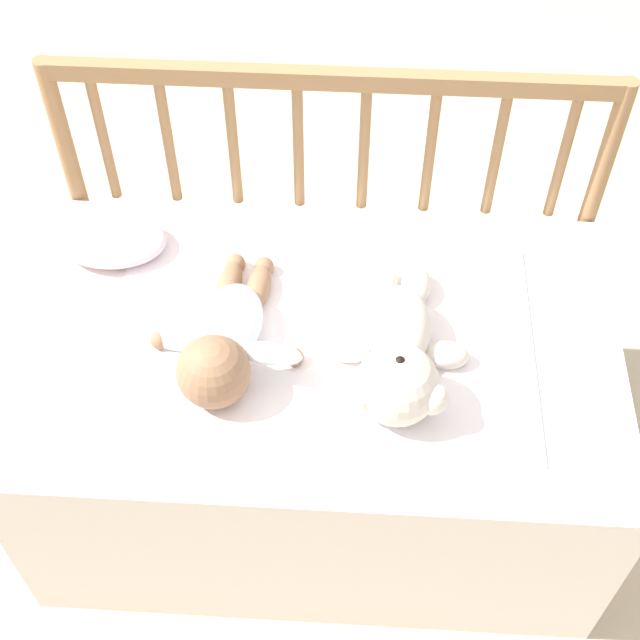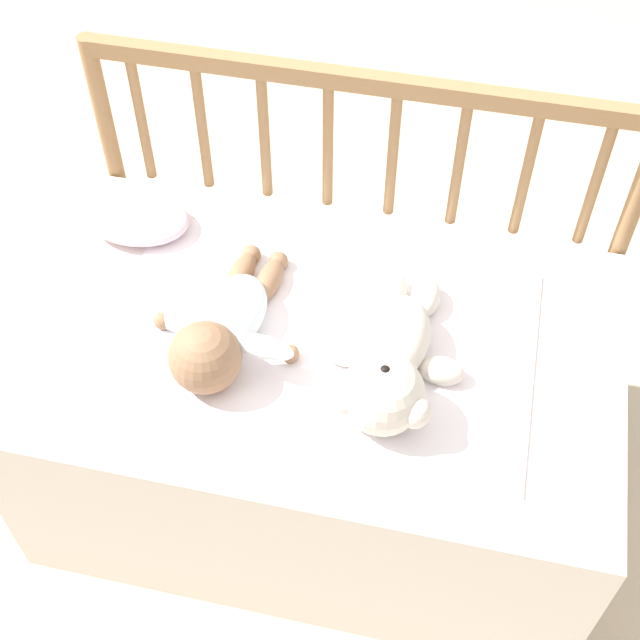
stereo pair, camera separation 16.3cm
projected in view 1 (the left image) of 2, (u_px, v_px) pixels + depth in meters
ground_plane at (320, 473)px, 2.06m from camera, size 12.00×12.00×0.00m
crib_mattress at (320, 414)px, 1.87m from camera, size 1.13×0.70×0.50m
crib_rail at (331, 173)px, 1.84m from camera, size 1.13×0.04×0.83m
blanket at (320, 338)px, 1.68m from camera, size 0.80×0.51×0.01m
teddy_bear at (398, 354)px, 1.58m from camera, size 0.26×0.39×0.15m
baby at (225, 340)px, 1.61m from camera, size 0.30×0.39×0.13m
small_pillow at (112, 240)px, 1.80m from camera, size 0.22×0.15×0.06m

